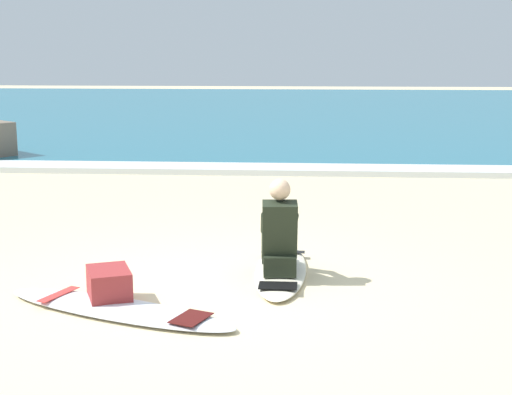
% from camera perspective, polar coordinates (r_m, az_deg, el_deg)
% --- Properties ---
extents(ground_plane, '(80.00, 80.00, 0.00)m').
position_cam_1_polar(ground_plane, '(7.23, -3.66, -7.00)').
color(ground_plane, beige).
extents(sea, '(80.00, 28.00, 0.10)m').
position_cam_1_polar(sea, '(27.59, 1.99, 6.64)').
color(sea, teal).
rests_on(sea, ground).
extents(breaking_foam, '(80.00, 0.90, 0.11)m').
position_cam_1_polar(breaking_foam, '(13.99, 0.07, 2.18)').
color(breaking_foam, white).
rests_on(breaking_foam, ground).
extents(surfboard_main, '(0.54, 2.01, 0.08)m').
position_cam_1_polar(surfboard_main, '(7.71, 1.90, -5.53)').
color(surfboard_main, '#EFE5C6').
rests_on(surfboard_main, ground).
extents(surfer_seated, '(0.40, 0.72, 0.95)m').
position_cam_1_polar(surfer_seated, '(7.44, 1.79, -2.95)').
color(surfer_seated, black).
rests_on(surfer_seated, surfboard_main).
extents(surfboard_spare_near, '(2.36, 1.36, 0.08)m').
position_cam_1_polar(surfboard_spare_near, '(6.70, -10.51, -8.34)').
color(surfboard_spare_near, silver).
rests_on(surfboard_spare_near, ground).
extents(beach_bag, '(0.51, 0.58, 0.32)m').
position_cam_1_polar(beach_bag, '(6.91, -11.14, -6.66)').
color(beach_bag, maroon).
rests_on(beach_bag, ground).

